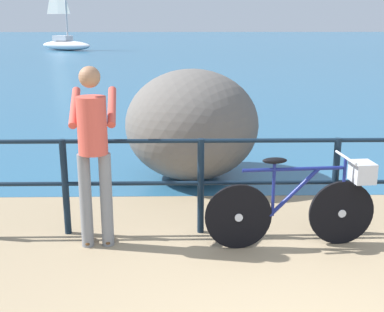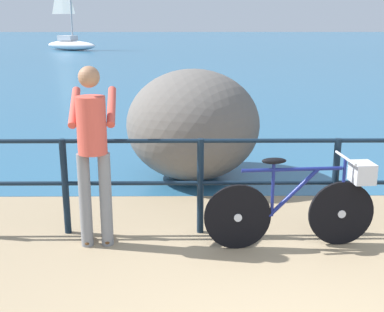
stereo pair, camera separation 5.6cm
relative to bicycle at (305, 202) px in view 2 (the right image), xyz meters
name	(u,v)px [view 2 (the right image)]	position (x,y,z in m)	size (l,w,h in m)	color
ground_plane	(206,71)	(-0.32, 18.15, -0.51)	(120.00, 120.00, 0.10)	#937F60
sea_surface	(196,43)	(-0.32, 46.47, -0.46)	(120.00, 90.00, 0.01)	#285B7F
promenade_railing	(268,175)	(-0.32, 0.34, 0.17)	(7.08, 0.07, 1.02)	black
bicycle	(305,202)	(0.00, 0.00, 0.00)	(1.70, 0.48, 0.92)	black
person_at_railing	(93,149)	(-2.06, 0.06, 0.53)	(0.48, 0.65, 1.78)	slate
breakwater_boulder_main	(193,125)	(-1.08, 2.27, 0.31)	(1.85, 1.87, 1.54)	#605B56
sailboat	(70,41)	(-9.78, 33.43, 0.24)	(4.46, 3.33, 6.16)	white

